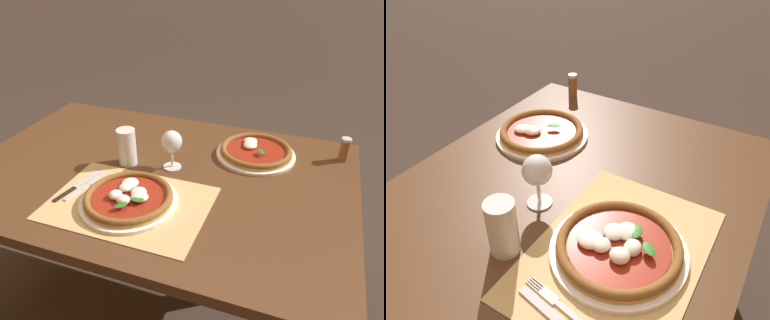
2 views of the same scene
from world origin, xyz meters
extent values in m
plane|color=#382D26|center=(0.00, 0.00, 0.00)|extent=(24.00, 24.00, 0.00)
cube|color=#4C301C|center=(0.00, 0.00, 0.72)|extent=(1.46, 0.98, 0.04)
cube|color=#4C301C|center=(-0.67, 0.43, 0.35)|extent=(0.07, 0.07, 0.70)
cube|color=#4C301C|center=(0.67, 0.43, 0.35)|extent=(0.07, 0.07, 0.70)
cube|color=tan|center=(0.00, -0.21, 0.74)|extent=(0.53, 0.37, 0.00)
cylinder|color=white|center=(0.00, -0.22, 0.75)|extent=(0.33, 0.33, 0.01)
cylinder|color=tan|center=(0.00, -0.22, 0.76)|extent=(0.30, 0.30, 0.01)
torus|color=brown|center=(0.00, -0.22, 0.77)|extent=(0.30, 0.30, 0.02)
cylinder|color=maroon|center=(0.00, -0.22, 0.77)|extent=(0.24, 0.24, 0.00)
ellipsoid|color=silver|center=(-0.04, -0.24, 0.78)|extent=(0.04, 0.05, 0.03)
ellipsoid|color=silver|center=(-0.03, -0.18, 0.78)|extent=(0.05, 0.04, 0.02)
ellipsoid|color=silver|center=(0.04, -0.22, 0.78)|extent=(0.06, 0.06, 0.02)
ellipsoid|color=silver|center=(0.00, -0.25, 0.78)|extent=(0.05, 0.04, 0.03)
ellipsoid|color=silver|center=(0.02, -0.19, 0.78)|extent=(0.05, 0.05, 0.02)
ellipsoid|color=silver|center=(-0.03, -0.15, 0.78)|extent=(0.06, 0.06, 0.02)
ellipsoid|color=#286B23|center=(0.05, -0.24, 0.79)|extent=(0.05, 0.03, 0.00)
ellipsoid|color=#286B23|center=(0.01, -0.28, 0.79)|extent=(0.05, 0.05, 0.00)
cylinder|color=white|center=(0.33, 0.25, 0.75)|extent=(0.32, 0.32, 0.01)
cylinder|color=tan|center=(0.33, 0.25, 0.76)|extent=(0.29, 0.29, 0.01)
torus|color=brown|center=(0.33, 0.25, 0.77)|extent=(0.29, 0.29, 0.02)
cylinder|color=maroon|center=(0.33, 0.25, 0.76)|extent=(0.24, 0.24, 0.00)
ellipsoid|color=silver|center=(0.30, 0.30, 0.77)|extent=(0.06, 0.06, 0.02)
ellipsoid|color=silver|center=(0.30, 0.27, 0.77)|extent=(0.06, 0.06, 0.02)
ellipsoid|color=silver|center=(0.30, 0.27, 0.77)|extent=(0.06, 0.05, 0.03)
ellipsoid|color=#286B23|center=(0.36, 0.22, 0.78)|extent=(0.04, 0.05, 0.00)
cylinder|color=silver|center=(0.05, 0.05, 0.74)|extent=(0.07, 0.07, 0.00)
cylinder|color=silver|center=(0.05, 0.05, 0.78)|extent=(0.01, 0.01, 0.06)
ellipsoid|color=silver|center=(0.05, 0.05, 0.85)|extent=(0.08, 0.08, 0.08)
ellipsoid|color=#AD5B14|center=(0.05, 0.05, 0.84)|extent=(0.07, 0.07, 0.05)
cylinder|color=silver|center=(-0.13, 0.02, 0.81)|extent=(0.07, 0.07, 0.15)
cylinder|color=black|center=(-0.13, 0.02, 0.80)|extent=(0.07, 0.07, 0.12)
cylinder|color=silver|center=(-0.13, 0.02, 0.86)|extent=(0.07, 0.07, 0.02)
cube|color=#B7B7BC|center=(-0.20, -0.22, 0.75)|extent=(0.03, 0.12, 0.00)
cube|color=#B7B7BC|center=(-0.18, -0.15, 0.75)|extent=(0.03, 0.05, 0.00)
cylinder|color=#B7B7BC|center=(-0.17, -0.11, 0.75)|extent=(0.01, 0.04, 0.00)
cylinder|color=#B7B7BC|center=(-0.17, -0.10, 0.75)|extent=(0.01, 0.04, 0.00)
cylinder|color=#B7B7BC|center=(-0.18, -0.10, 0.75)|extent=(0.01, 0.04, 0.00)
cylinder|color=#B7B7BC|center=(-0.18, -0.10, 0.75)|extent=(0.01, 0.04, 0.00)
cube|color=black|center=(-0.23, -0.25, 0.75)|extent=(0.03, 0.10, 0.01)
cube|color=#B7B7BC|center=(-0.21, -0.15, 0.75)|extent=(0.04, 0.12, 0.00)
cylinder|color=brown|center=(0.67, 0.33, 0.78)|extent=(0.04, 0.04, 0.08)
cylinder|color=#BCBCC1|center=(0.67, 0.33, 0.83)|extent=(0.04, 0.04, 0.01)
camera|label=1|loc=(0.54, -1.09, 1.50)|focal=35.00mm
camera|label=2|loc=(-0.56, -0.45, 1.43)|focal=35.00mm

